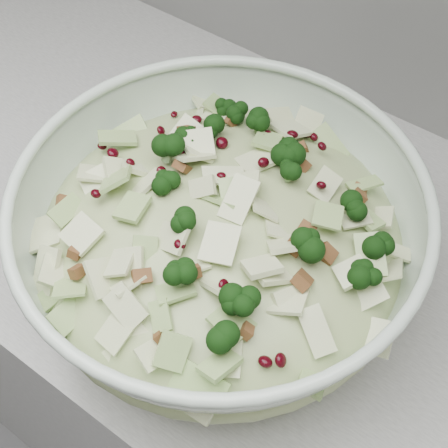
% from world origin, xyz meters
% --- Properties ---
extents(counter, '(3.60, 0.60, 0.90)m').
position_xyz_m(counter, '(0.00, 1.70, 0.45)').
color(counter, silver).
rests_on(counter, floor).
extents(mixing_bowl, '(0.42, 0.42, 0.17)m').
position_xyz_m(mixing_bowl, '(0.21, 1.60, 0.99)').
color(mixing_bowl, silver).
rests_on(mixing_bowl, counter).
extents(salad, '(0.51, 0.51, 0.17)m').
position_xyz_m(salad, '(0.21, 1.60, 1.01)').
color(salad, '#A2AC75').
rests_on(salad, mixing_bowl).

